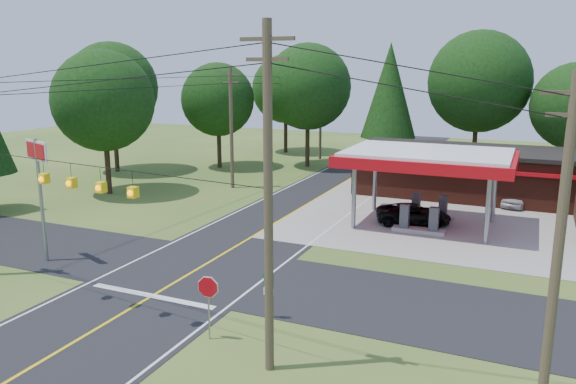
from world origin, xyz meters
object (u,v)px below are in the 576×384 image
at_px(gas_canopy, 427,160).
at_px(suv_car, 413,214).
at_px(octagonal_stop_sign, 208,292).
at_px(sedan_car, 517,197).
at_px(big_stop_sign, 38,172).

height_order(gas_canopy, suv_car, gas_canopy).
height_order(gas_canopy, octagonal_stop_sign, gas_canopy).
height_order(sedan_car, big_stop_sign, big_stop_sign).
distance_m(gas_canopy, octagonal_stop_sign, 19.68).
xyz_separation_m(gas_canopy, sedan_car, (5.27, 7.85, -3.60)).
height_order(gas_canopy, big_stop_sign, big_stop_sign).
bearing_deg(gas_canopy, big_stop_sign, -138.56).
distance_m(gas_canopy, big_stop_sign, 22.68).
bearing_deg(gas_canopy, sedan_car, 56.13).
bearing_deg(big_stop_sign, suv_car, 42.49).
distance_m(gas_canopy, suv_car, 3.67).
bearing_deg(suv_car, gas_canopy, -102.14).
bearing_deg(sedan_car, gas_canopy, -113.53).
xyz_separation_m(suv_car, big_stop_sign, (-16.30, -14.94, 4.15)).
bearing_deg(sedan_car, suv_car, -116.63).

